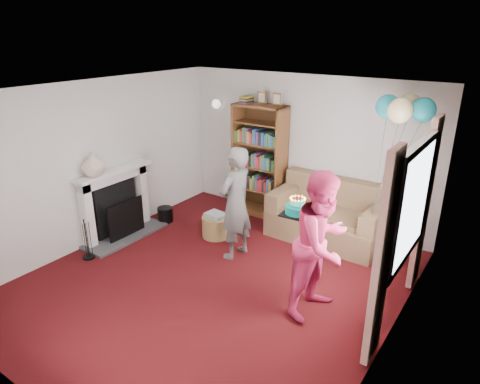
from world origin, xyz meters
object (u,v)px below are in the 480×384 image
Objects in this scene: bookcase at (260,162)px; sofa at (328,217)px; person_striped at (235,203)px; birthday_cake at (297,209)px; person_magenta at (322,244)px.

bookcase reaches higher than sofa.
person_striped is (-0.88, -1.33, 0.48)m from sofa.
birthday_cake is (0.22, -1.56, 0.74)m from sofa.
bookcase is 1.31× the size of person_striped.
birthday_cake is at bearing -81.22° from sofa.
bookcase is 2.98m from person_magenta.
person_magenta reaches higher than birthday_cake.
bookcase reaches higher than person_magenta.
birthday_cake is (1.10, -0.22, 0.26)m from person_striped.
birthday_cake is (1.67, -1.79, 0.12)m from bookcase.
person_magenta is at bearing -68.49° from sofa.
person_magenta is at bearing -30.25° from birthday_cake.
person_striped is 1.65m from person_magenta.
bookcase reaches higher than person_striped.
person_striped is 1.15m from birthday_cake.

